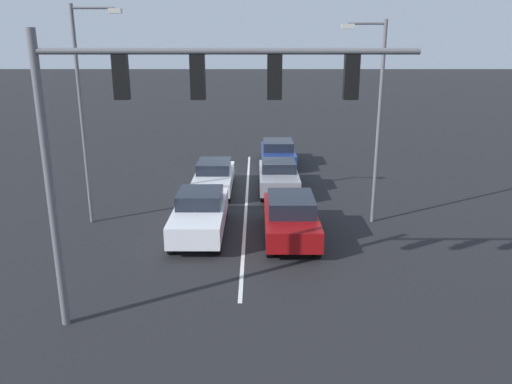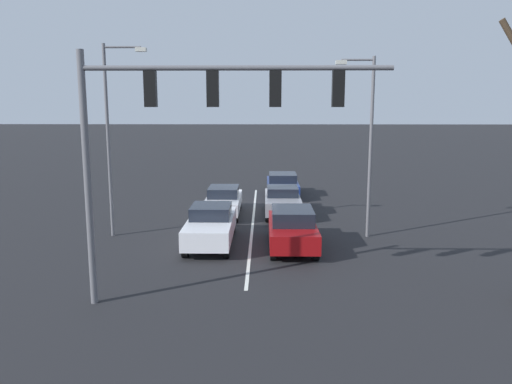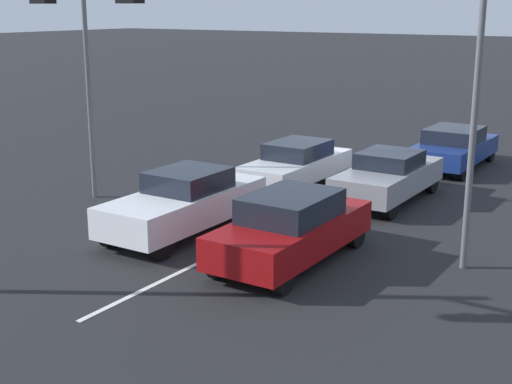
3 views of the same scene
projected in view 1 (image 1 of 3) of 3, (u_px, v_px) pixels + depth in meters
ground_plane at (248, 183)px, 25.17m from camera, size 240.00×240.00×0.00m
lane_stripe_left_divider at (246, 201)px, 22.19m from camera, size 0.12×18.23×0.01m
car_white_midlane_front at (200, 213)px, 18.21m from camera, size 1.79×4.80×1.59m
car_maroon_leftlane_front at (291, 217)px, 17.82m from camera, size 1.83×4.51×1.57m
car_gray_leftlane_second at (278, 176)px, 23.53m from camera, size 1.77×4.46×1.46m
car_silver_midlane_second at (214, 176)px, 23.48m from camera, size 1.71×4.50×1.45m
car_navy_leftlane_third at (278, 152)px, 28.74m from camera, size 1.90×4.55×1.43m
traffic_signal_gantry at (166, 113)px, 11.02m from camera, size 8.35×0.37×7.06m
street_lamp_right_shoulder at (86, 103)px, 18.32m from camera, size 1.83×0.24×8.08m
street_lamp_left_shoulder at (375, 111)px, 18.43m from camera, size 1.62×0.24×7.57m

